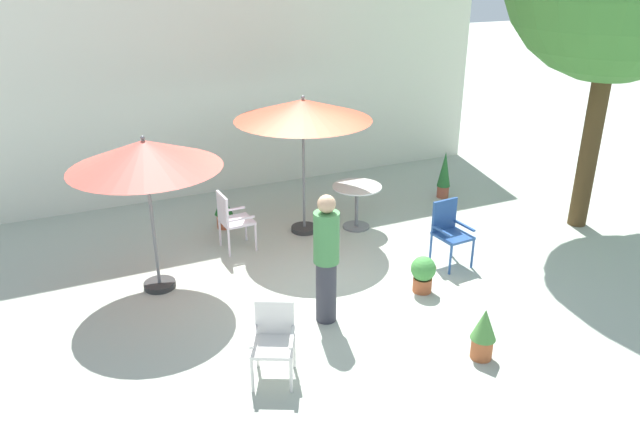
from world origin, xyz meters
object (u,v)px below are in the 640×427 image
at_px(potted_plant_3, 423,272).
at_px(cafe_table_0, 357,198).
at_px(potted_plant_0, 223,210).
at_px(standing_person, 326,258).
at_px(potted_plant_2, 444,174).
at_px(patio_umbrella_0, 145,156).
at_px(potted_plant_1, 484,332).
at_px(patio_umbrella_1, 303,111).
at_px(patio_chair_0, 449,229).
at_px(patio_chair_2, 231,217).
at_px(patio_chair_1, 274,337).

bearing_deg(potted_plant_3, cafe_table_0, 85.36).
height_order(potted_plant_0, potted_plant_3, potted_plant_0).
relative_size(cafe_table_0, standing_person, 0.49).
relative_size(potted_plant_2, potted_plant_3, 1.75).
bearing_deg(standing_person, patio_umbrella_0, 135.73).
bearing_deg(standing_person, potted_plant_1, -49.13).
bearing_deg(potted_plant_3, standing_person, -176.74).
relative_size(potted_plant_2, standing_person, 0.54).
distance_m(patio_umbrella_0, patio_umbrella_1, 2.77).
relative_size(patio_chair_0, potted_plant_0, 1.61).
distance_m(patio_umbrella_1, potted_plant_1, 4.48).
bearing_deg(potted_plant_0, potted_plant_2, -5.14).
height_order(patio_chair_0, potted_plant_1, patio_chair_0).
bearing_deg(cafe_table_0, potted_plant_2, 14.32).
relative_size(patio_umbrella_1, patio_chair_0, 2.37).
distance_m(patio_chair_2, potted_plant_3, 3.11).
distance_m(patio_umbrella_0, patio_chair_2, 2.03).
xyz_separation_m(potted_plant_2, standing_person, (-3.91, -2.96, 0.41)).
height_order(cafe_table_0, patio_chair_1, patio_chair_1).
distance_m(patio_umbrella_1, cafe_table_0, 1.78).
height_order(cafe_table_0, potted_plant_0, cafe_table_0).
relative_size(patio_umbrella_0, patio_chair_0, 2.25).
distance_m(patio_umbrella_1, potted_plant_3, 3.18).
distance_m(patio_umbrella_1, patio_chair_2, 2.01).
bearing_deg(patio_umbrella_0, potted_plant_2, 12.21).
bearing_deg(potted_plant_2, standing_person, -142.88).
bearing_deg(standing_person, patio_chair_1, -142.35).
distance_m(patio_umbrella_1, patio_chair_1, 4.17).
bearing_deg(potted_plant_2, cafe_table_0, -165.68).
distance_m(patio_umbrella_0, patio_chair_1, 2.98).
bearing_deg(patio_chair_1, potted_plant_0, 81.11).
relative_size(patio_chair_1, potted_plant_0, 1.41).
bearing_deg(potted_plant_3, potted_plant_2, 50.28).
distance_m(potted_plant_2, potted_plant_3, 3.73).
distance_m(patio_chair_0, potted_plant_3, 1.04).
bearing_deg(patio_umbrella_1, patio_chair_2, -172.39).
height_order(potted_plant_0, standing_person, standing_person).
distance_m(patio_chair_0, potted_plant_2, 2.78).
height_order(patio_umbrella_1, patio_chair_1, patio_umbrella_1).
relative_size(patio_umbrella_0, cafe_table_0, 2.64).
xyz_separation_m(patio_umbrella_0, patio_chair_1, (0.78, -2.49, -1.44)).
relative_size(patio_umbrella_1, potted_plant_0, 3.80).
bearing_deg(patio_chair_2, cafe_table_0, -1.65).
distance_m(patio_chair_1, patio_chair_2, 3.27).
relative_size(potted_plant_0, standing_person, 0.36).
bearing_deg(potted_plant_0, cafe_table_0, -24.60).
relative_size(patio_umbrella_0, potted_plant_2, 2.41).
xyz_separation_m(patio_umbrella_0, potted_plant_0, (1.42, 1.61, -1.60)).
bearing_deg(patio_chair_2, potted_plant_0, 82.31).
bearing_deg(potted_plant_2, patio_chair_1, -142.77).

